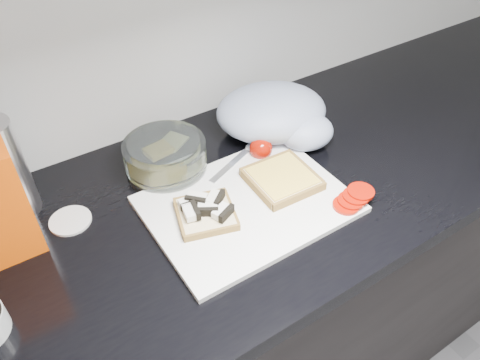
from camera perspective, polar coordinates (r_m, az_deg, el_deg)
base_cabinet at (r=1.32m, az=-6.33°, el=-18.95°), size 3.50×0.60×0.86m
countertop at (r=0.96m, az=-8.28°, el=-5.50°), size 3.50×0.64×0.04m
cutting_board at (r=0.96m, az=0.98°, el=-2.97°), size 0.40×0.30×0.01m
bread_left at (r=0.92m, az=-4.26°, el=-3.90°), size 0.14×0.14×0.04m
bread_right at (r=1.00m, az=5.14°, el=0.15°), size 0.14×0.14×0.02m
tomato_slices at (r=0.98m, az=13.68°, el=-2.19°), size 0.11×0.08×0.02m
knife at (r=1.08m, az=0.58°, el=3.48°), size 0.19×0.09×0.01m
tub_lid at (r=0.99m, az=-19.97°, el=-4.67°), size 0.11×0.11×0.01m
glass_bowl at (r=1.04m, az=-9.06°, el=2.73°), size 0.18×0.18×0.07m
steel_canister at (r=0.99m, az=-26.89°, el=1.05°), size 0.09×0.09×0.21m
grocery_bag at (r=1.13m, az=4.44°, el=7.96°), size 0.32×0.31×0.12m
whole_tomatoes at (r=1.07m, az=2.57°, el=3.87°), size 0.05×0.05×0.05m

